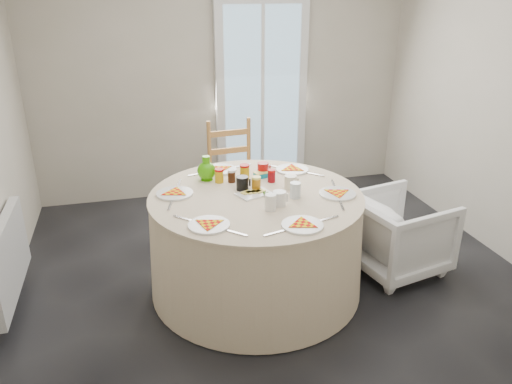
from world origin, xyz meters
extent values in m
plane|color=black|center=(0.00, 0.00, 0.00)|extent=(4.00, 4.00, 0.00)
cube|color=#BCB5A3|center=(0.00, 2.00, 1.30)|extent=(4.00, 0.02, 2.60)
cube|color=silver|center=(0.40, 1.95, 1.05)|extent=(1.00, 0.08, 2.10)
cube|color=silver|center=(-1.94, 0.20, 0.38)|extent=(0.07, 1.00, 0.55)
cylinder|color=beige|center=(-0.18, -0.03, 0.38)|extent=(1.60, 1.60, 0.81)
imported|color=white|center=(1.00, -0.05, 0.39)|extent=(0.77, 0.81, 0.71)
cube|color=#0C92B4|center=(-0.05, 0.30, 0.79)|extent=(0.13, 0.11, 0.04)
camera|label=1|loc=(-1.01, -3.24, 2.18)|focal=35.00mm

